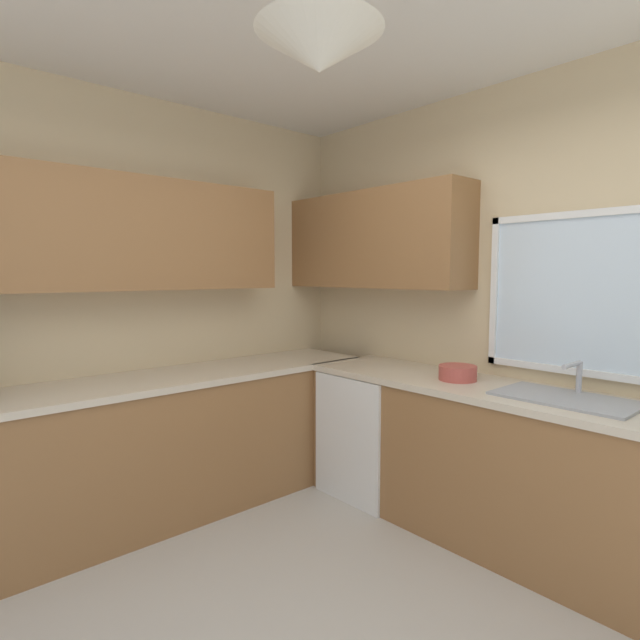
% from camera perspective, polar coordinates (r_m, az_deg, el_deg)
% --- Properties ---
extents(room_shell, '(4.13, 3.69, 2.78)m').
position_cam_1_polar(room_shell, '(2.80, -3.25, 12.33)').
color(room_shell, beige).
rests_on(room_shell, ground_plane).
extents(counter_run_left, '(0.65, 3.30, 0.90)m').
position_cam_1_polar(counter_run_left, '(3.43, -19.79, -13.80)').
color(counter_run_left, olive).
rests_on(counter_run_left, ground_plane).
extents(counter_run_back, '(3.22, 0.65, 0.90)m').
position_cam_1_polar(counter_run_back, '(3.08, 24.85, -16.21)').
color(counter_run_back, olive).
rests_on(counter_run_back, ground_plane).
extents(dishwasher, '(0.60, 0.60, 0.86)m').
position_cam_1_polar(dishwasher, '(3.70, 6.24, -12.45)').
color(dishwasher, white).
rests_on(dishwasher, ground_plane).
extents(sink_assembly, '(0.68, 0.40, 0.19)m').
position_cam_1_polar(sink_assembly, '(2.93, 26.03, -7.88)').
color(sink_assembly, '#9EA0A5').
rests_on(sink_assembly, counter_run_back).
extents(bowl, '(0.23, 0.23, 0.09)m').
position_cam_1_polar(bowl, '(3.21, 15.29, -5.77)').
color(bowl, '#B74C42').
rests_on(bowl, counter_run_back).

